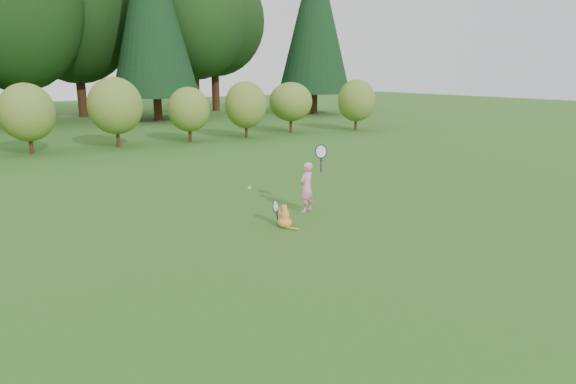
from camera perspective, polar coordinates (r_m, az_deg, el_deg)
ground at (r=8.93m, az=1.74°, el=-5.58°), size 100.00×100.00×0.00m
shrub_row at (r=20.53m, az=-19.71°, el=8.77°), size 28.00×3.00×2.80m
child at (r=10.49m, az=2.27°, el=0.71°), size 0.66×0.47×1.65m
cat at (r=9.54m, az=-0.45°, el=-2.76°), size 0.34×0.64×0.64m
tennis_ball at (r=9.08m, az=-4.62°, el=0.50°), size 0.07×0.07×0.07m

